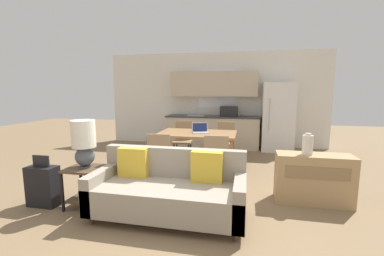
# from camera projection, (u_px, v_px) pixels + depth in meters

# --- Properties ---
(ground_plane) EXTENTS (20.00, 20.00, 0.00)m
(ground_plane) POSITION_uv_depth(u_px,v_px,m) (167.00, 218.00, 3.27)
(ground_plane) COLOR #7F6647
(wall_back) EXTENTS (6.40, 0.07, 2.70)m
(wall_back) POSITION_uv_depth(u_px,v_px,m) (214.00, 99.00, 7.55)
(wall_back) COLOR silver
(wall_back) RESTS_ON ground_plane
(kitchen_counter) EXTENTS (2.63, 0.65, 2.15)m
(kitchen_counter) POSITION_uv_depth(u_px,v_px,m) (213.00, 118.00, 7.33)
(kitchen_counter) COLOR beige
(kitchen_counter) RESTS_ON ground_plane
(refrigerator) EXTENTS (0.81, 0.74, 1.83)m
(refrigerator) POSITION_uv_depth(u_px,v_px,m) (278.00, 117.00, 6.86)
(refrigerator) COLOR white
(refrigerator) RESTS_ON ground_plane
(dining_table) EXTENTS (1.54, 0.98, 0.78)m
(dining_table) POSITION_uv_depth(u_px,v_px,m) (197.00, 136.00, 5.17)
(dining_table) COLOR olive
(dining_table) RESTS_ON ground_plane
(couch) EXTENTS (1.93, 0.80, 0.85)m
(couch) POSITION_uv_depth(u_px,v_px,m) (169.00, 190.00, 3.30)
(couch) COLOR #3D2D1E
(couch) RESTS_ON ground_plane
(side_table) EXTENTS (0.44, 0.44, 0.57)m
(side_table) POSITION_uv_depth(u_px,v_px,m) (84.00, 181.00, 3.55)
(side_table) COLOR brown
(side_table) RESTS_ON ground_plane
(table_lamp) EXTENTS (0.32, 0.32, 0.65)m
(table_lamp) POSITION_uv_depth(u_px,v_px,m) (84.00, 141.00, 3.50)
(table_lamp) COLOR #4C515B
(table_lamp) RESTS_ON side_table
(credenza) EXTENTS (1.04, 0.39, 0.71)m
(credenza) POSITION_uv_depth(u_px,v_px,m) (313.00, 179.00, 3.69)
(credenza) COLOR tan
(credenza) RESTS_ON ground_plane
(vase) EXTENTS (0.14, 0.14, 0.31)m
(vase) POSITION_uv_depth(u_px,v_px,m) (308.00, 145.00, 3.61)
(vase) COLOR beige
(vase) RESTS_ON credenza
(dining_chair_far_left) EXTENTS (0.45, 0.45, 0.89)m
(dining_chair_far_left) POSITION_uv_depth(u_px,v_px,m) (183.00, 138.00, 6.08)
(dining_chair_far_left) COLOR #997A56
(dining_chair_far_left) RESTS_ON ground_plane
(dining_chair_far_right) EXTENTS (0.44, 0.44, 0.89)m
(dining_chair_far_right) POSITION_uv_depth(u_px,v_px,m) (225.00, 140.00, 5.92)
(dining_chair_far_right) COLOR #997A56
(dining_chair_far_right) RESTS_ON ground_plane
(dining_chair_near_right) EXTENTS (0.43, 0.43, 0.89)m
(dining_chair_near_right) POSITION_uv_depth(u_px,v_px,m) (217.00, 158.00, 4.31)
(dining_chair_near_right) COLOR #997A56
(dining_chair_near_right) RESTS_ON ground_plane
(dining_chair_near_left) EXTENTS (0.45, 0.45, 0.89)m
(dining_chair_near_left) POSITION_uv_depth(u_px,v_px,m) (161.00, 156.00, 4.47)
(dining_chair_near_left) COLOR #997A56
(dining_chair_near_left) RESTS_ON ground_plane
(laptop) EXTENTS (0.38, 0.34, 0.20)m
(laptop) POSITION_uv_depth(u_px,v_px,m) (200.00, 130.00, 5.15)
(laptop) COLOR #B7BABC
(laptop) RESTS_ON dining_table
(suitcase) EXTENTS (0.42, 0.22, 0.73)m
(suitcase) POSITION_uv_depth(u_px,v_px,m) (43.00, 186.00, 3.61)
(suitcase) COLOR black
(suitcase) RESTS_ON ground_plane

